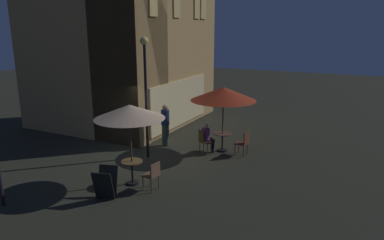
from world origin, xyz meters
TOP-DOWN VIEW (x-y plane):
  - ground_plane at (0.00, 0.00)m, footprint 60.00×60.00m
  - cafe_building at (3.68, 3.15)m, footprint 7.36×6.92m
  - street_lamp_near_corner at (0.54, 0.11)m, footprint 0.29×0.29m
  - menu_sandwich_board at (-2.76, -0.67)m, footprint 0.78×0.72m
  - cafe_table_0 at (-1.65, -0.77)m, footprint 0.65×0.65m
  - cafe_table_1 at (2.39, -2.11)m, footprint 0.71×0.71m
  - patio_umbrella_0 at (-1.65, -0.77)m, footprint 2.09×2.09m
  - patio_umbrella_1 at (2.39, -2.11)m, footprint 2.48×2.48m
  - cafe_chair_0 at (-1.75, -1.58)m, footprint 0.45×0.45m
  - cafe_chair_1 at (1.76, -1.60)m, footprint 0.57×0.57m
  - cafe_chair_2 at (2.31, -3.00)m, footprint 0.47×0.47m
  - patron_seated_0 at (1.87, -1.69)m, footprint 0.50×0.48m
  - patron_standing_1 at (1.97, 0.19)m, footprint 0.34×0.34m

SIDE VIEW (x-z plane):
  - ground_plane at x=0.00m, z-range 0.00..0.00m
  - menu_sandwich_board at x=-2.76m, z-range 0.01..0.89m
  - cafe_table_0 at x=-1.65m, z-range 0.14..0.88m
  - cafe_table_1 at x=2.39m, z-range 0.16..0.88m
  - cafe_chair_0 at x=-1.75m, z-range 0.10..0.97m
  - cafe_chair_2 at x=2.31m, z-range 0.09..1.01m
  - cafe_chair_1 at x=1.76m, z-range 0.10..1.04m
  - patron_seated_0 at x=1.87m, z-range 0.08..1.26m
  - patron_standing_1 at x=1.97m, z-range 0.01..1.71m
  - patio_umbrella_1 at x=2.39m, z-range 1.00..3.52m
  - patio_umbrella_0 at x=-1.65m, z-range 1.03..3.52m
  - street_lamp_near_corner at x=0.54m, z-range 0.66..5.03m
  - cafe_building at x=3.68m, z-range -0.01..7.60m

